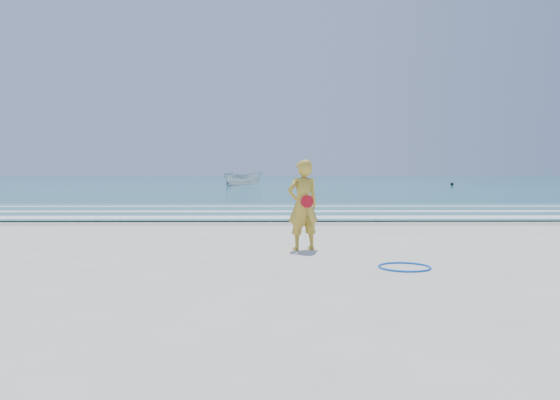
{
  "coord_description": "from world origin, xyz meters",
  "views": [
    {
      "loc": [
        0.1,
        -9.1,
        1.69
      ],
      "look_at": [
        0.22,
        4.0,
        1.0
      ],
      "focal_mm": 35.0,
      "sensor_mm": 36.0,
      "label": 1
    }
  ],
  "objects": [
    {
      "name": "ocean",
      "position": [
        0.0,
        105.0,
        0.02
      ],
      "size": [
        400.0,
        190.0,
        0.04
      ],
      "primitive_type": "cube",
      "color": "#19727F",
      "rests_on": "ground"
    },
    {
      "name": "foam_near",
      "position": [
        0.0,
        10.3,
        0.05
      ],
      "size": [
        400.0,
        1.4,
        0.01
      ],
      "primitive_type": "cube",
      "color": "white",
      "rests_on": "shallow"
    },
    {
      "name": "ground",
      "position": [
        0.0,
        0.0,
        0.0
      ],
      "size": [
        400.0,
        400.0,
        0.0
      ],
      "primitive_type": "plane",
      "color": "silver",
      "rests_on": "ground"
    },
    {
      "name": "buoy",
      "position": [
        20.78,
        54.41,
        0.22
      ],
      "size": [
        0.37,
        0.37,
        0.37
      ],
      "primitive_type": "sphere",
      "color": "black",
      "rests_on": "ocean"
    },
    {
      "name": "foam_far",
      "position": [
        0.0,
        16.5,
        0.05
      ],
      "size": [
        400.0,
        0.6,
        0.01
      ],
      "primitive_type": "cube",
      "color": "white",
      "rests_on": "shallow"
    },
    {
      "name": "boat",
      "position": [
        -3.5,
        52.11,
        0.87
      ],
      "size": [
        4.48,
        2.16,
        1.66
      ],
      "primitive_type": "imported",
      "rotation": [
        0.0,
        0.0,
        1.7
      ],
      "color": "silver",
      "rests_on": "ocean"
    },
    {
      "name": "shallow",
      "position": [
        0.0,
        14.0,
        0.04
      ],
      "size": [
        400.0,
        10.0,
        0.01
      ],
      "primitive_type": "cube",
      "color": "#59B7AD",
      "rests_on": "ocean"
    },
    {
      "name": "hoop",
      "position": [
        2.37,
        0.34,
        0.02
      ],
      "size": [
        1.06,
        1.06,
        0.03
      ],
      "primitive_type": "torus",
      "rotation": [
        0.0,
        0.0,
        -0.17
      ],
      "color": "blue",
      "rests_on": "ground"
    },
    {
      "name": "woman",
      "position": [
        0.7,
        2.57,
        0.97
      ],
      "size": [
        0.83,
        0.69,
        1.94
      ],
      "color": "gold",
      "rests_on": "ground"
    },
    {
      "name": "foam_mid",
      "position": [
        0.0,
        13.2,
        0.05
      ],
      "size": [
        400.0,
        0.9,
        0.01
      ],
      "primitive_type": "cube",
      "color": "white",
      "rests_on": "shallow"
    },
    {
      "name": "wet_sand",
      "position": [
        0.0,
        9.0,
        0.0
      ],
      "size": [
        400.0,
        2.4,
        0.0
      ],
      "primitive_type": "cube",
      "color": "#B2A893",
      "rests_on": "ground"
    }
  ]
}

